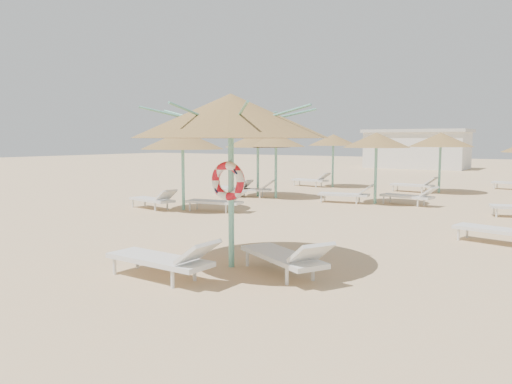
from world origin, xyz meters
The scene contains 6 objects.
ground centered at (0.00, 0.00, 0.00)m, with size 120.00×120.00×0.00m, color tan.
main_palapa centered at (0.19, -0.18, 2.82)m, with size 3.61×3.61×3.24m.
lounger_main_a centered at (-0.23, -1.54, 0.38)m, with size 2.19×0.73×0.79m.
lounger_main_b centered at (1.41, -0.21, 0.37)m, with size 2.18×1.57×0.78m.
palapa_field centered at (0.88, 11.27, 2.31)m, with size 19.29×17.52×2.71m.
service_hut centered at (-6.00, 35.00, 1.64)m, with size 8.40×4.40×3.25m.
Camera 1 is at (5.63, -7.68, 2.40)m, focal length 35.00 mm.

